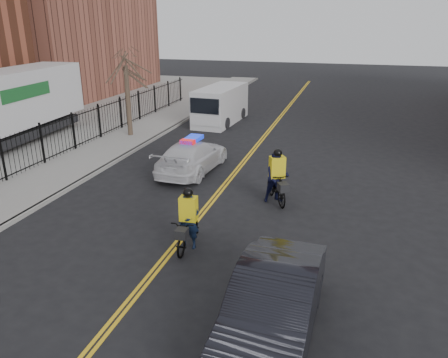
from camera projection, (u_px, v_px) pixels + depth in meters
ground at (193, 225)px, 14.94m from camera, size 120.00×120.00×0.00m
center_line_left at (246, 157)px, 22.16m from camera, size 0.10×60.00×0.01m
center_line_right at (249, 158)px, 22.12m from camera, size 0.10×60.00×0.01m
sidewalk at (115, 145)px, 24.10m from camera, size 3.00×60.00×0.15m
curb at (140, 147)px, 23.70m from camera, size 0.20×60.00×0.15m
iron_fence at (90, 127)px, 24.17m from camera, size 0.12×28.00×2.00m
warehouse_far at (47, 14)px, 40.21m from camera, size 14.00×18.00×14.00m
street_tree at (126, 77)px, 24.73m from camera, size 3.20×3.20×4.80m
police_cruiser at (192, 156)px, 19.92m from camera, size 2.28×5.06×1.60m
dark_sedan at (273, 307)px, 9.34m from camera, size 1.90×5.06×1.65m
cargo_van at (220, 106)px, 29.13m from camera, size 2.48×5.82×2.39m
cyclist_near at (189, 227)px, 13.24m from camera, size 0.81×2.03×1.95m
cyclist_far at (277, 181)px, 16.51m from camera, size 1.52×2.13×2.12m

